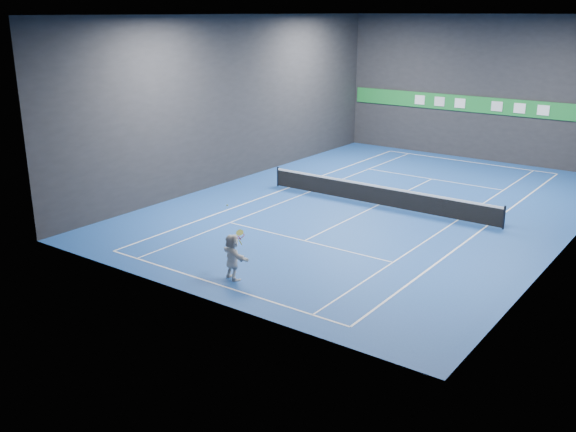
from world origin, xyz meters
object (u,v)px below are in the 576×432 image
Objects in this scene: player at (233,257)px; tennis_net at (378,195)px; tennis_ball at (227,205)px; tennis_racket at (241,237)px.

player is 11.19m from tennis_net.
player is 26.44× the size of tennis_ball.
tennis_net is 21.90× the size of tennis_racket.
tennis_racket is at bearing -152.57° from player.
tennis_net is at bearing 92.86° from tennis_racket.
player reaches higher than tennis_net.
tennis_ball reaches higher than tennis_net.
player is at bearing -88.97° from tennis_net.
player is 0.14× the size of tennis_net.
tennis_net is 11.21m from tennis_racket.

